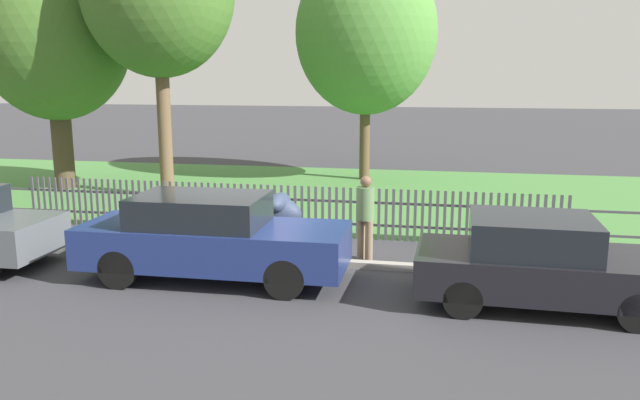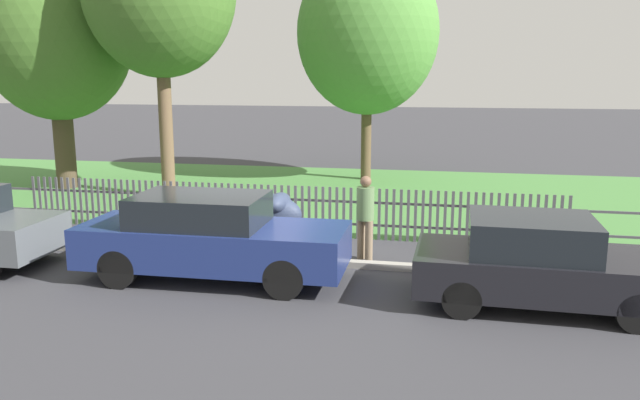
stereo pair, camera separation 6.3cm
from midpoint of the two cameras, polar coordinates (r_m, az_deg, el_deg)
name	(u,v)px [view 2 (the right image)]	position (r m, az deg, el deg)	size (l,w,h in m)	color
ground_plane	(249,262)	(11.83, -6.32, -5.70)	(120.00, 120.00, 0.00)	#38383D
kerb_stone	(251,258)	(11.90, -6.18, -5.29)	(38.21, 0.20, 0.12)	#9E998E
grass_strip	(323,193)	(18.59, 0.41, 0.64)	(38.21, 10.10, 0.01)	#477F3D
park_fence	(279,210)	(13.67, -3.65, -0.92)	(38.21, 0.05, 1.11)	#4C4C51
parked_car_black_saloon	(211,237)	(10.78, -9.81, -3.34)	(4.55, 1.69, 1.47)	navy
parked_car_navy_estate	(539,263)	(9.98, 19.56, -5.41)	(3.80, 1.77, 1.38)	black
covered_motorcycle	(262,213)	(12.84, -5.17, -1.18)	(1.95, 0.89, 1.11)	black
tree_nearest_kerb	(56,35)	(20.81, -22.94, 13.75)	(4.49, 4.49, 7.26)	#473828
tree_mid_park	(368,33)	(20.92, 4.47, 14.98)	(4.59, 4.59, 7.45)	brown
pedestrian_near_fence	(365,213)	(11.72, 4.32, -1.19)	(0.46, 0.46, 1.62)	#7F6B51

